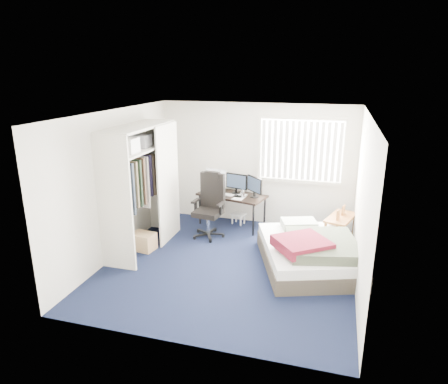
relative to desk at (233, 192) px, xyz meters
name	(u,v)px	position (x,y,z in m)	size (l,w,h in m)	color
ground	(229,265)	(0.40, -1.75, -0.72)	(4.20, 4.20, 0.00)	black
room_shell	(230,177)	(0.40, -1.75, 0.79)	(4.20, 4.20, 4.20)	silver
window_assembly	(301,151)	(1.30, 0.29, 0.88)	(1.72, 0.09, 1.32)	white
closet	(141,176)	(-1.27, -1.49, 0.63)	(0.64, 1.84, 2.22)	beige
desk	(233,192)	(0.00, 0.00, 0.00)	(1.49, 0.96, 1.14)	black
office_chair	(210,212)	(-0.29, -0.64, -0.24)	(0.66, 0.66, 1.26)	black
footstool	(238,216)	(0.10, 0.10, -0.54)	(0.33, 0.30, 0.23)	white
nightstand	(341,220)	(2.15, -0.38, -0.24)	(0.62, 0.87, 0.72)	brown
bed	(309,251)	(1.68, -1.45, -0.45)	(1.95, 2.24, 0.62)	#3E372C
pine_box	(143,241)	(-1.25, -1.60, -0.56)	(0.41, 0.31, 0.31)	#9F734F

